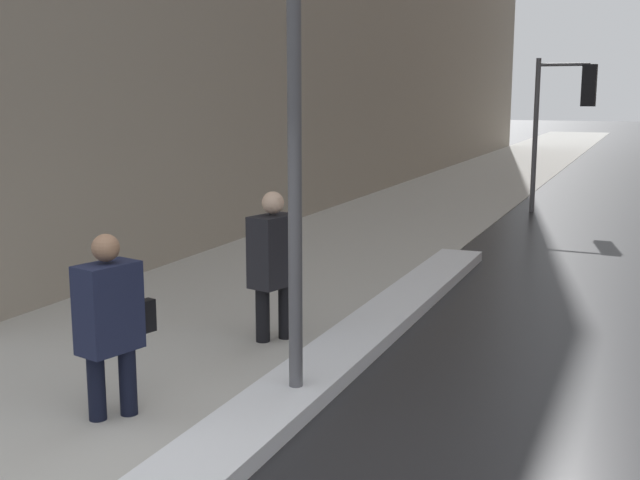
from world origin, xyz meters
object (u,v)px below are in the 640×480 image
lamp_post (294,61)px  traffic_light_near (569,102)px  pedestrian_with_shoulder_bag (110,318)px  pedestrian_nearside (273,259)px

lamp_post → traffic_light_near: (0.94, 12.55, -0.45)m
pedestrian_with_shoulder_bag → pedestrian_nearside: pedestrian_nearside is taller
lamp_post → pedestrian_nearside: 2.70m
lamp_post → pedestrian_nearside: bearing=122.0°
pedestrian_with_shoulder_bag → traffic_light_near: bearing=-175.3°
lamp_post → pedestrian_with_shoulder_bag: bearing=-144.1°
pedestrian_with_shoulder_bag → pedestrian_nearside: 2.44m
traffic_light_near → lamp_post: bearing=-91.0°
traffic_light_near → pedestrian_nearside: (-1.89, -11.03, -1.57)m
pedestrian_with_shoulder_bag → lamp_post: bearing=139.9°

